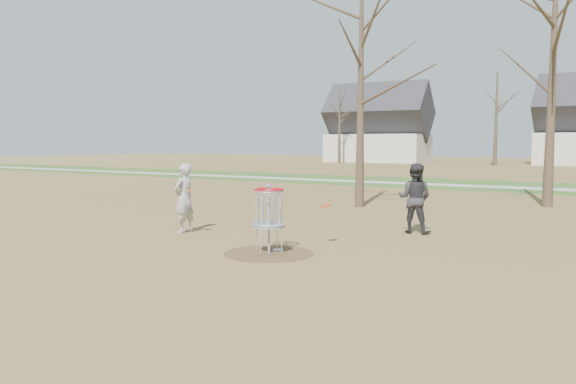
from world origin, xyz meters
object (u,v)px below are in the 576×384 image
(player_throwing, at_px, (415,198))
(disc_grounded, at_px, (278,250))
(player_standing, at_px, (184,198))
(disc_golf_basket, at_px, (269,208))

(player_throwing, height_order, disc_grounded, player_throwing)
(player_standing, xyz_separation_m, disc_grounded, (3.24, -0.73, -0.83))
(player_standing, bearing_deg, player_throwing, 120.59)
(player_standing, distance_m, disc_golf_basket, 3.41)
(disc_grounded, height_order, disc_golf_basket, disc_golf_basket)
(player_standing, height_order, disc_golf_basket, player_standing)
(player_throwing, distance_m, disc_grounded, 4.10)
(player_throwing, relative_size, disc_grounded, 7.78)
(player_standing, bearing_deg, disc_golf_basket, 70.85)
(player_throwing, distance_m, disc_golf_basket, 4.32)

